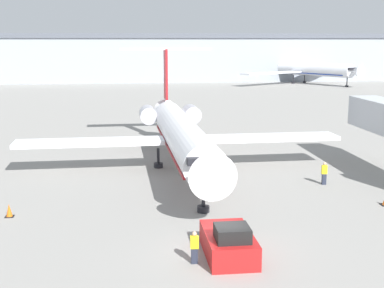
% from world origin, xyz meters
% --- Properties ---
extents(ground_plane, '(600.00, 600.00, 0.00)m').
position_xyz_m(ground_plane, '(0.00, 0.00, 0.00)').
color(ground_plane, gray).
extents(terminal_building, '(180.00, 16.80, 12.52)m').
position_xyz_m(terminal_building, '(0.00, 120.00, 6.29)').
color(terminal_building, '#8C939E').
rests_on(terminal_building, ground).
extents(airplane_main, '(27.58, 29.27, 10.02)m').
position_xyz_m(airplane_main, '(-0.35, 19.13, 3.19)').
color(airplane_main, white).
rests_on(airplane_main, ground).
extents(pushback_tug, '(2.38, 4.52, 1.91)m').
position_xyz_m(pushback_tug, '(0.21, 0.13, 0.72)').
color(pushback_tug, '#B21919').
rests_on(pushback_tug, ground).
extents(worker_near_tug, '(0.40, 0.24, 1.65)m').
position_xyz_m(worker_near_tug, '(-1.64, -0.60, 0.86)').
color(worker_near_tug, '#232838').
rests_on(worker_near_tug, ground).
extents(worker_by_wing, '(0.40, 0.25, 1.75)m').
position_xyz_m(worker_by_wing, '(10.00, 12.79, 0.92)').
color(worker_by_wing, '#232838').
rests_on(worker_by_wing, ground).
extents(traffic_cone_left, '(0.53, 0.53, 0.82)m').
position_xyz_m(traffic_cone_left, '(-12.23, 7.81, 0.39)').
color(traffic_cone_left, black).
rests_on(traffic_cone_left, ground).
extents(airplane_parked_far_left, '(35.24, 31.74, 10.53)m').
position_xyz_m(airplane_parked_far_left, '(39.24, 106.91, 3.77)').
color(airplane_parked_far_left, silver).
rests_on(airplane_parked_far_left, ground).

